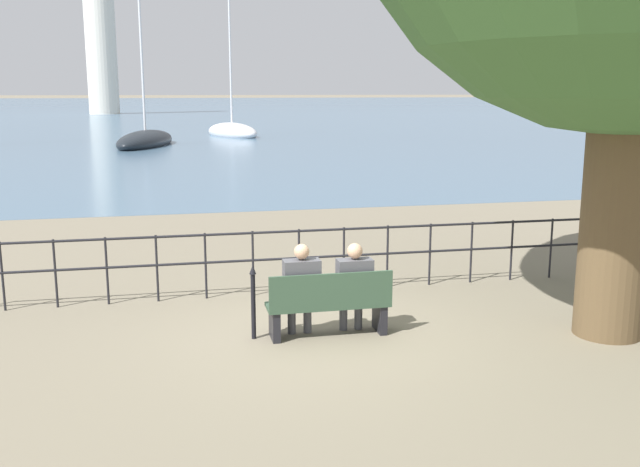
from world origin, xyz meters
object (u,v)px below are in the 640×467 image
at_px(sailboat_0, 232,132).
at_px(sailboat_2, 146,141).
at_px(seated_person_right, 354,284).
at_px(park_bench, 329,306).
at_px(harbor_lighthouse, 100,32).
at_px(closed_umbrella, 253,298).
at_px(seated_person_left, 301,286).

distance_m(sailboat_0, sailboat_2, 9.79).
bearing_deg(seated_person_right, sailboat_0, 86.75).
relative_size(park_bench, sailboat_2, 0.14).
distance_m(sailboat_0, harbor_lighthouse, 55.46).
distance_m(sailboat_2, harbor_lighthouse, 62.10).
distance_m(seated_person_right, sailboat_2, 34.77).
height_order(seated_person_right, closed_umbrella, seated_person_right).
height_order(seated_person_left, closed_umbrella, seated_person_left).
distance_m(seated_person_left, harbor_lighthouse, 96.43).
bearing_deg(park_bench, seated_person_left, 168.65).
bearing_deg(sailboat_2, seated_person_right, -68.90).
bearing_deg(harbor_lighthouse, seated_person_right, -83.91).
bearing_deg(park_bench, sailboat_2, 95.06).
distance_m(seated_person_left, seated_person_right, 0.72).
bearing_deg(sailboat_2, park_bench, -69.49).
height_order(park_bench, closed_umbrella, closed_umbrella).
height_order(park_bench, sailboat_0, sailboat_0).
relative_size(seated_person_right, sailboat_0, 0.11).
height_order(seated_person_right, sailboat_0, sailboat_0).
bearing_deg(sailboat_2, seated_person_left, -70.07).
height_order(closed_umbrella, harbor_lighthouse, harbor_lighthouse).
bearing_deg(closed_umbrella, park_bench, -7.34).
bearing_deg(park_bench, seated_person_right, 11.52).
bearing_deg(seated_person_left, seated_person_right, 0.09).
relative_size(closed_umbrella, sailboat_2, 0.08).
bearing_deg(sailboat_2, harbor_lighthouse, 111.78).
distance_m(closed_umbrella, harbor_lighthouse, 96.33).
xyz_separation_m(closed_umbrella, sailboat_2, (-2.08, 34.55, -0.25)).
relative_size(seated_person_left, seated_person_right, 1.02).
bearing_deg(sailboat_2, sailboat_0, 68.83).
xyz_separation_m(seated_person_right, harbor_lighthouse, (-10.19, 95.42, 10.25)).
bearing_deg(closed_umbrella, sailboat_2, 93.45).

